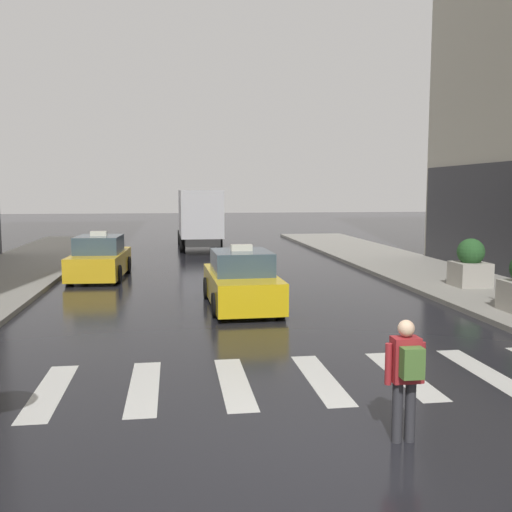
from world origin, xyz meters
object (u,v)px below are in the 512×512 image
Objects in this scene: taxi_second at (100,259)px; pedestrian_with_backpack at (406,371)px; box_truck at (199,217)px; planter_mid_block at (470,265)px; taxi_lead at (241,282)px.

taxi_second reaches higher than pedestrian_with_backpack.
taxi_second is 11.25m from box_truck.
pedestrian_with_backpack is at bearing -121.96° from planter_mid_block.
box_truck is 25.91m from pedestrian_with_backpack.
box_truck is (4.24, 10.36, 1.13)m from taxi_second.
taxi_lead is 2.86× the size of planter_mid_block.
box_truck is at bearing 119.07° from planter_mid_block.
pedestrian_with_backpack is (1.08, -9.31, 0.25)m from taxi_lead.
taxi_lead is 8.02m from planter_mid_block.
taxi_lead is 7.76m from taxi_second.
taxi_lead reaches higher than planter_mid_block.
taxi_lead reaches higher than pedestrian_with_backpack.
box_truck is 17.16m from planter_mid_block.
box_truck reaches higher than planter_mid_block.
taxi_lead is 9.38m from pedestrian_with_backpack.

